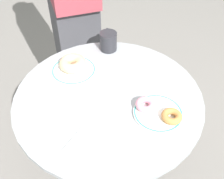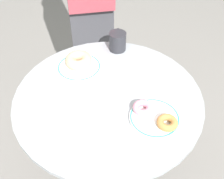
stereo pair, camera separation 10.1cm
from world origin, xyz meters
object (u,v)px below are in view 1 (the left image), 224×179
object	(u,v)px
plate_left	(74,70)
coffee_mug	(108,41)
donut_pink_frosted	(145,105)
donut_old_fashioned	(172,116)
cafe_table	(109,131)
person_figure	(71,5)
donut_glazed	(73,63)
plate_right	(158,113)
paper_napkin	(89,148)

from	to	relation	value
plate_left	coffee_mug	bearing A→B (deg)	80.55
donut_pink_frosted	donut_old_fashioned	bearing A→B (deg)	-0.58
cafe_table	person_figure	size ratio (longest dim) A/B	0.45
donut_glazed	donut_pink_frosted	xyz separation A→B (m)	(0.37, -0.04, -0.01)
plate_right	donut_pink_frosted	size ratio (longest dim) A/B	2.46
paper_napkin	coffee_mug	size ratio (longest dim) A/B	1.27
cafe_table	donut_pink_frosted	distance (m)	0.30
donut_pink_frosted	paper_napkin	size ratio (longest dim) A/B	0.54
donut_pink_frosted	person_figure	size ratio (longest dim) A/B	0.04
plate_right	plate_left	bearing A→B (deg)	175.94
paper_napkin	cafe_table	bearing A→B (deg)	107.80
coffee_mug	person_figure	size ratio (longest dim) A/B	0.06
plate_left	plate_right	xyz separation A→B (m)	(0.41, -0.03, -0.00)
plate_left	person_figure	distance (m)	0.48
donut_old_fashioned	person_figure	distance (m)	0.86
plate_left	paper_napkin	distance (m)	0.40
donut_old_fashioned	paper_napkin	world-z (taller)	donut_old_fashioned
cafe_table	donut_pink_frosted	xyz separation A→B (m)	(0.15, 0.01, 0.25)
plate_left	donut_pink_frosted	world-z (taller)	donut_pink_frosted
paper_napkin	coffee_mug	bearing A→B (deg)	115.98
cafe_table	coffee_mug	xyz separation A→B (m)	(-0.17, 0.26, 0.27)
cafe_table	person_figure	bearing A→B (deg)	140.27
donut_pink_frosted	coffee_mug	distance (m)	0.41
plate_left	coffee_mug	xyz separation A→B (m)	(0.04, 0.22, 0.04)
plate_right	paper_napkin	size ratio (longest dim) A/B	1.33
donut_pink_frosted	plate_left	bearing A→B (deg)	175.03
donut_old_fashioned	person_figure	bearing A→B (deg)	151.90
plate_right	coffee_mug	xyz separation A→B (m)	(-0.37, 0.25, 0.04)
cafe_table	coffee_mug	world-z (taller)	coffee_mug
donut_glazed	paper_napkin	bearing A→B (deg)	-45.06
cafe_table	donut_glazed	world-z (taller)	donut_glazed
donut_old_fashioned	person_figure	size ratio (longest dim) A/B	0.04
coffee_mug	person_figure	world-z (taller)	person_figure
plate_left	donut_old_fashioned	bearing A→B (deg)	-3.99
cafe_table	coffee_mug	distance (m)	0.42
plate_left	person_figure	world-z (taller)	person_figure
plate_left	donut_old_fashioned	size ratio (longest dim) A/B	2.56
plate_left	donut_old_fashioned	distance (m)	0.46
plate_left	donut_pink_frosted	xyz separation A→B (m)	(0.36, -0.03, 0.02)
plate_left	donut_old_fashioned	xyz separation A→B (m)	(0.46, -0.03, 0.02)
donut_glazed	donut_pink_frosted	size ratio (longest dim) A/B	1.57
person_figure	donut_pink_frosted	bearing A→B (deg)	-31.67
plate_left	coffee_mug	world-z (taller)	coffee_mug
plate_right	coffee_mug	bearing A→B (deg)	146.31
person_figure	plate_left	bearing A→B (deg)	-51.33
donut_old_fashioned	paper_napkin	distance (m)	0.31
plate_left	person_figure	size ratio (longest dim) A/B	0.11
coffee_mug	person_figure	distance (m)	0.37
plate_left	coffee_mug	size ratio (longest dim) A/B	1.77
donut_glazed	person_figure	xyz separation A→B (m)	(-0.29, 0.37, 0.03)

